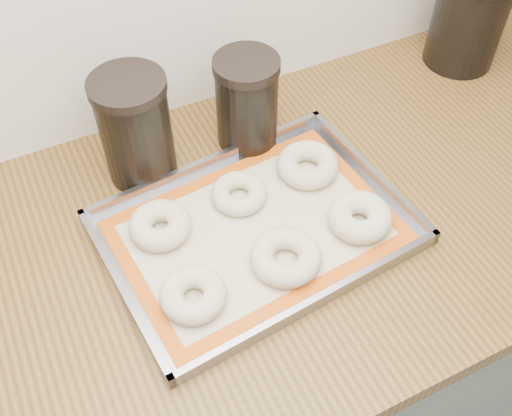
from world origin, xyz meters
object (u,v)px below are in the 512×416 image
bagel_front_right (360,217)px  bagel_back_left (160,225)px  bagel_back_mid (239,194)px  bagel_back_right (308,165)px  bagel_front_mid (286,257)px  canister_mid (247,102)px  canister_left (136,129)px  canister_right (469,17)px  baking_tray (256,230)px  bagel_front_left (193,295)px

bagel_front_right → bagel_back_left: (-0.29, 0.12, -0.00)m
bagel_back_mid → bagel_back_right: (0.13, 0.01, 0.00)m
bagel_front_right → bagel_back_left: size_ratio=1.04×
bagel_front_mid → bagel_back_mid: (-0.01, 0.15, -0.00)m
bagel_back_right → canister_mid: size_ratio=0.61×
canister_left → canister_right: canister_right is taller
baking_tray → bagel_front_left: 0.16m
bagel_front_right → canister_left: bearing=135.0°
bagel_back_mid → canister_right: bearing=15.1°
bagel_back_left → canister_left: bearing=81.8°
bagel_back_left → canister_mid: bearing=32.4°
bagel_front_mid → bagel_front_right: bagel_front_right is taller
bagel_front_mid → canister_left: bearing=114.2°
canister_mid → bagel_front_left: bearing=-128.2°
bagel_back_left → bagel_back_right: (0.27, 0.01, -0.00)m
bagel_front_mid → canister_right: bearing=28.2°
baking_tray → bagel_front_left: (-0.14, -0.08, 0.01)m
bagel_front_mid → bagel_front_left: bearing=-179.9°
bagel_front_left → bagel_back_right: size_ratio=0.92×
bagel_back_right → canister_left: canister_left is taller
bagel_back_right → canister_left: bearing=152.6°
bagel_front_right → canister_right: canister_right is taller
baking_tray → canister_mid: bearing=68.1°
canister_left → canister_mid: 0.19m
bagel_front_mid → bagel_back_left: size_ratio=1.10×
bagel_front_mid → bagel_back_left: same height
bagel_back_mid → canister_left: 0.20m
bagel_front_mid → canister_right: 0.64m
baking_tray → bagel_back_right: bagel_back_right is taller
baking_tray → canister_left: 0.25m
bagel_front_mid → bagel_front_right: bearing=6.4°
bagel_front_left → bagel_front_right: size_ratio=0.95×
bagel_front_right → canister_mid: 0.28m
bagel_back_left → bagel_back_right: same height
bagel_front_mid → bagel_front_right: (0.14, 0.02, 0.00)m
bagel_front_mid → bagel_back_mid: bearing=93.3°
bagel_front_mid → baking_tray: bearing=98.9°
bagel_front_mid → canister_mid: (0.07, 0.27, 0.06)m
bagel_front_left → bagel_front_right: 0.29m
bagel_front_left → canister_right: bearing=23.0°
bagel_back_mid → bagel_back_right: bearing=2.4°
canister_mid → canister_right: (0.49, 0.02, 0.01)m
bagel_front_left → bagel_front_right: (0.29, 0.02, 0.00)m
baking_tray → bagel_front_right: (0.15, -0.06, 0.02)m
baking_tray → bagel_back_right: (0.13, 0.08, 0.02)m
bagel_back_left → bagel_back_mid: bagel_back_left is taller
bagel_front_mid → canister_mid: size_ratio=0.62×
bagel_back_left → bagel_back_mid: size_ratio=1.07×
baking_tray → bagel_back_left: bagel_back_left is taller
bagel_back_left → bagel_back_right: bearing=2.9°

